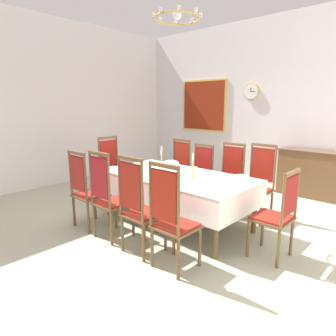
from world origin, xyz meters
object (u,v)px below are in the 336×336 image
object	(u,v)px
chair_head_east	(277,213)
spoon_primary	(111,168)
chair_north_b	(199,173)
chair_south_c	(139,206)
chair_south_b	(108,196)
chair_south_d	(172,217)
chair_north_a	(177,168)
bowl_far_left	(242,177)
dining_table	(176,180)
mounted_clock	(251,92)
chair_south_a	(86,189)
spoon_secondary	(189,168)
candlestick_east	(193,168)
sideboard	(318,174)
candlestick_west	(161,161)
bowl_near_right	(193,168)
chair_north_c	(229,177)
framed_painting	(204,106)
bowl_near_left	(113,168)
soup_tureen	(171,166)
chair_north_d	(258,182)
chair_head_west	(113,170)

from	to	relation	value
chair_head_east	spoon_primary	bearing A→B (deg)	98.36
chair_north_b	chair_south_c	world-z (taller)	chair_south_c
chair_south_b	chair_south_d	distance (m)	1.12
chair_north_a	bowl_far_left	size ratio (longest dim) A/B	5.58
dining_table	mounted_clock	distance (m)	3.35
chair_south_a	spoon_secondary	size ratio (longest dim) A/B	6.37
chair_south_d	spoon_secondary	bearing A→B (deg)	123.17
chair_south_d	candlestick_east	xyz separation A→B (m)	(-0.50, 0.99, 0.30)
candlestick_east	sideboard	xyz separation A→B (m)	(0.84, 2.78, -0.44)
candlestick_west	bowl_near_right	distance (m)	0.54
sideboard	chair_north_c	bearing A→B (deg)	64.60
chair_north_b	chair_south_d	distance (m)	2.26
framed_painting	bowl_near_left	bearing A→B (deg)	-77.03
framed_painting	bowl_near_right	bearing A→B (deg)	-56.52
bowl_near_right	bowl_far_left	xyz separation A→B (m)	(0.87, -0.02, 0.01)
bowl_near_right	soup_tureen	bearing A→B (deg)	-97.33
dining_table	chair_north_b	distance (m)	1.04
chair_south_a	chair_north_d	world-z (taller)	chair_north_d
chair_head_west	candlestick_east	distance (m)	1.86
chair_north_a	chair_head_east	size ratio (longest dim) A/B	1.05
candlestick_west	chair_north_a	bearing A→B (deg)	118.55
chair_south_c	candlestick_east	bearing A→B (deg)	89.15
chair_north_d	chair_south_d	bearing A→B (deg)	90.00
chair_head_west	bowl_far_left	world-z (taller)	chair_head_west
bowl_far_left	framed_painting	bearing A→B (deg)	134.73
chair_south_d	bowl_near_left	xyz separation A→B (m)	(-1.76, 0.58, 0.18)
chair_south_c	soup_tureen	size ratio (longest dim) A/B	4.35
chair_south_a	candlestick_west	bearing A→B (deg)	61.48
dining_table	bowl_near_right	xyz separation A→B (m)	(-0.05, 0.46, 0.09)
chair_head_east	bowl_near_right	size ratio (longest dim) A/B	6.84
spoon_secondary	framed_painting	world-z (taller)	framed_painting
chair_head_west	chair_north_c	bearing A→B (deg)	118.43
chair_south_b	framed_painting	xyz separation A→B (m)	(-1.44, 4.02, 1.13)
chair_south_b	framed_painting	size ratio (longest dim) A/B	0.91
bowl_near_left	framed_painting	bearing A→B (deg)	102.97
chair_north_a	bowl_near_left	xyz separation A→B (m)	(-0.13, -1.39, 0.21)
chair_north_b	chair_north_d	world-z (taller)	chair_north_d
chair_north_c	soup_tureen	bearing A→B (deg)	68.26
chair_south_c	bowl_near_left	bearing A→B (deg)	155.01
chair_north_d	chair_head_east	size ratio (longest dim) A/B	1.10
chair_north_a	candlestick_west	xyz separation A→B (m)	(0.53, -0.98, 0.34)
chair_north_c	chair_head_east	distance (m)	1.58
chair_south_c	soup_tureen	world-z (taller)	chair_south_c
chair_south_d	bowl_near_right	size ratio (longest dim) A/B	7.68
chair_head_west	spoon_secondary	world-z (taller)	chair_head_west
chair_head_west	spoon_secondary	bearing A→B (deg)	109.35
bowl_near_left	chair_south_b	bearing A→B (deg)	-41.87
dining_table	bowl_near_right	distance (m)	0.47
chair_north_d	bowl_far_left	size ratio (longest dim) A/B	5.86
candlestick_east	spoon_secondary	xyz separation A→B (m)	(-0.46, 0.48, -0.13)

